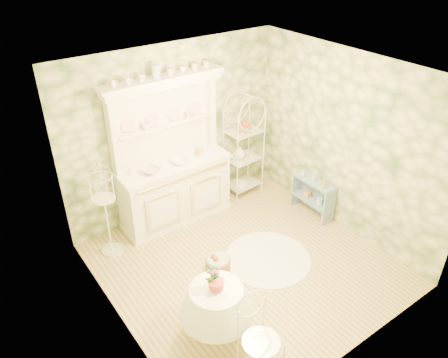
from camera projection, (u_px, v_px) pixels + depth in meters
floor at (245, 264)px, 6.09m from camera, size 3.60×3.60×0.00m
ceiling at (251, 75)px, 4.70m from camera, size 3.60×3.60×0.00m
wall_left at (111, 235)px, 4.49m from camera, size 3.60×3.60×0.00m
wall_right at (345, 144)px, 6.30m from camera, size 3.60×3.60×0.00m
wall_back at (174, 132)px, 6.64m from camera, size 3.60×3.60×0.00m
wall_front at (365, 262)px, 4.14m from camera, size 3.60×3.60×0.00m
kitchen_dresser at (173, 155)px, 6.46m from camera, size 1.87×0.61×2.29m
bakers_rack at (244, 145)px, 7.26m from camera, size 0.59×0.44×1.80m
side_shelf at (312, 198)px, 7.01m from camera, size 0.25×0.65×0.56m
round_table at (217, 312)px, 4.90m from camera, size 0.79×0.79×0.71m
cafe_chair at (261, 346)px, 4.47m from camera, size 0.40×0.40×0.79m
birdcage_stand at (105, 207)px, 5.94m from camera, size 0.37×0.37×1.55m
floor_basket at (218, 263)px, 5.94m from camera, size 0.37×0.37×0.22m
lace_rug at (268, 258)px, 6.19m from camera, size 1.26×1.26×0.01m
bowl_floral at (151, 172)px, 6.27m from camera, size 0.36×0.36×0.07m
bowl_white at (180, 163)px, 6.50m from camera, size 0.27×0.27×0.07m
cup_left at (146, 127)px, 6.17m from camera, size 0.16×0.16×0.10m
cup_right at (188, 116)px, 6.52m from camera, size 0.13×0.13×0.09m
potted_geranium at (213, 279)px, 4.65m from camera, size 0.17×0.12×0.32m
bottle_amber at (324, 184)px, 6.63m from camera, size 0.07×0.07×0.17m
bottle_blue at (314, 178)px, 6.83m from camera, size 0.05×0.05×0.11m
bottle_glass at (303, 174)px, 6.96m from camera, size 0.08×0.08×0.09m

